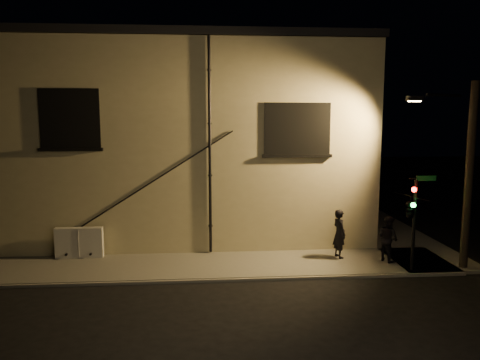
{
  "coord_description": "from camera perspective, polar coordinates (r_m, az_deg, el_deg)",
  "views": [
    {
      "loc": [
        -2.08,
        -15.04,
        5.53
      ],
      "look_at": [
        -0.73,
        1.8,
        3.17
      ],
      "focal_mm": 35.0,
      "sensor_mm": 36.0,
      "label": 1
    }
  ],
  "objects": [
    {
      "name": "building",
      "position": [
        24.07,
        -6.81,
        5.21
      ],
      "size": [
        16.2,
        12.23,
        8.8
      ],
      "color": "tan",
      "rests_on": "ground"
    },
    {
      "name": "sidewalk",
      "position": [
        20.45,
        4.91,
        -7.6
      ],
      "size": [
        21.0,
        16.0,
        0.12
      ],
      "color": "#5B5952",
      "rests_on": "ground"
    },
    {
      "name": "ground",
      "position": [
        16.15,
        3.15,
        -12.08
      ],
      "size": [
        90.0,
        90.0,
        0.0
      ],
      "primitive_type": "plane",
      "color": "black"
    },
    {
      "name": "pedestrian_b",
      "position": [
        18.35,
        17.59,
        -6.8
      ],
      "size": [
        0.91,
        1.01,
        1.71
      ],
      "primitive_type": "imported",
      "rotation": [
        0.0,
        0.0,
        1.96
      ],
      "color": "black",
      "rests_on": "sidewalk"
    },
    {
      "name": "pedestrian_a",
      "position": [
        18.28,
        12.01,
        -6.4
      ],
      "size": [
        0.6,
        0.77,
        1.87
      ],
      "primitive_type": "imported",
      "rotation": [
        0.0,
        0.0,
        1.82
      ],
      "color": "black",
      "rests_on": "sidewalk"
    },
    {
      "name": "traffic_signal",
      "position": [
        17.09,
        20.09,
        -3.21
      ],
      "size": [
        1.32,
        1.97,
        3.34
      ],
      "color": "black",
      "rests_on": "sidewalk"
    },
    {
      "name": "streetlamp_pole",
      "position": [
        18.16,
        25.75,
        1.02
      ],
      "size": [
        2.01,
        1.38,
        6.68
      ],
      "color": "black",
      "rests_on": "ground"
    },
    {
      "name": "utility_cabinet",
      "position": [
        18.98,
        -19.0,
        -7.23
      ],
      "size": [
        1.77,
        0.3,
        1.17
      ],
      "primitive_type": "cube",
      "color": "#BBB9B2",
      "rests_on": "sidewalk"
    }
  ]
}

